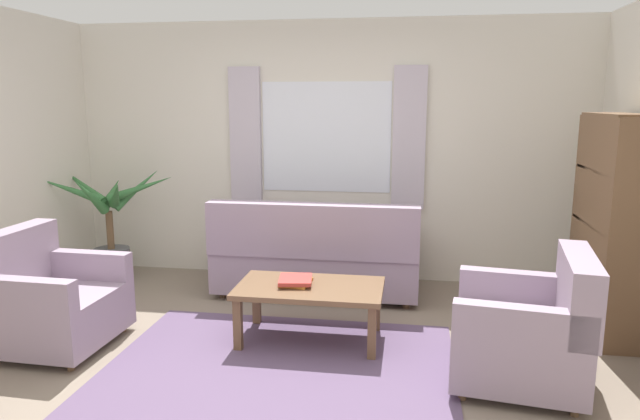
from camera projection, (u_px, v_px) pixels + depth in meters
ground_plane at (279, 371)px, 3.90m from camera, size 6.24×6.24×0.00m
wall_back at (327, 152)px, 5.85m from camera, size 5.32×0.12×2.60m
window_with_curtains at (326, 137)px, 5.74m from camera, size 1.98×0.07×1.40m
area_rug at (279, 370)px, 3.90m from camera, size 2.39×1.88×0.01m
couch at (316, 257)px, 5.38m from camera, size 1.90×0.82×0.92m
armchair_left at (48, 300)px, 4.24m from camera, size 0.85×0.86×0.88m
armchair_right at (529, 331)px, 3.67m from camera, size 0.93×0.95×0.88m
coffee_table at (310, 293)px, 4.32m from camera, size 1.10×0.64×0.44m
book_stack_on_table at (296, 281)px, 4.34m from camera, size 0.28×0.30×0.05m
potted_plant at (110, 228)px, 5.77m from camera, size 1.34×1.01×1.16m
bookshelf at (605, 222)px, 4.40m from camera, size 0.30×0.94×1.72m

